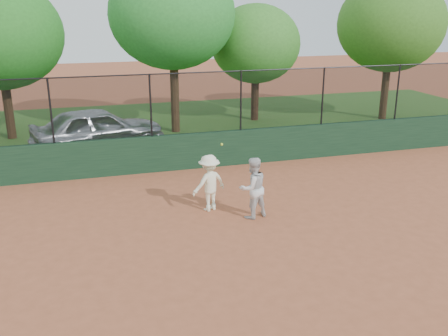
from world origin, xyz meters
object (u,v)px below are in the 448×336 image
object	(u,v)px
parked_car	(98,129)
tree_3	(256,44)
player_second	(253,188)
tree_2	(172,14)
player_main	(209,183)
tree_4	(391,24)

from	to	relation	value
parked_car	tree_3	world-z (taller)	tree_3
parked_car	player_second	distance (m)	8.21
player_second	tree_2	xyz separation A→B (m)	(-0.13, 9.57, 4.05)
tree_2	tree_3	size ratio (longest dim) A/B	1.33
parked_car	player_main	distance (m)	7.13
parked_car	player_main	xyz separation A→B (m)	(2.52, -6.67, -0.06)
player_second	tree_3	distance (m)	11.79
player_main	tree_4	xyz separation A→B (m)	(10.86, 8.53, 3.62)
player_main	tree_4	world-z (taller)	tree_4
tree_2	tree_3	distance (m)	4.43
parked_car	tree_2	world-z (taller)	tree_2
parked_car	player_main	bearing A→B (deg)	-173.57
tree_4	player_main	bearing A→B (deg)	-141.87
parked_car	tree_4	distance (m)	13.97
tree_4	tree_2	bearing A→B (deg)	178.50
tree_2	tree_3	bearing A→B (deg)	16.70
parked_car	tree_3	bearing A→B (deg)	-79.91
player_second	player_main	distance (m)	1.22
player_second	tree_3	world-z (taller)	tree_3
player_main	tree_3	world-z (taller)	tree_3
player_main	tree_2	world-z (taller)	tree_2
player_main	tree_3	size ratio (longest dim) A/B	0.36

